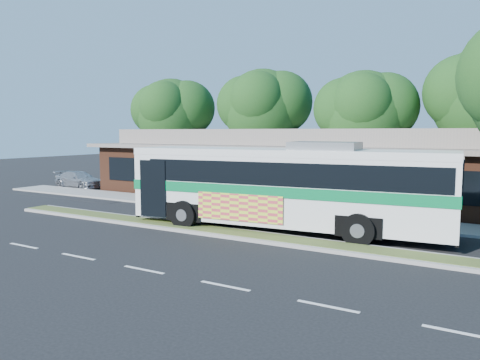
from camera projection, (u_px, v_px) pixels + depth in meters
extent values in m
plane|color=black|center=(229.00, 238.00, 18.84)|extent=(120.00, 120.00, 0.00)
cube|color=#435524|center=(237.00, 234.00, 19.34)|extent=(26.00, 1.10, 0.15)
cube|color=gray|center=(294.00, 213.00, 24.30)|extent=(44.00, 2.60, 0.12)
cube|color=black|center=(102.00, 187.00, 36.54)|extent=(14.00, 12.00, 0.01)
cube|color=#512A19|center=(337.00, 174.00, 29.79)|extent=(32.00, 10.00, 3.20)
cube|color=gray|center=(338.00, 147.00, 29.61)|extent=(33.20, 11.20, 0.24)
cube|color=gray|center=(338.00, 137.00, 29.54)|extent=(30.00, 8.00, 1.00)
cube|color=black|center=(307.00, 179.00, 25.48)|extent=(30.00, 0.06, 1.60)
cylinder|color=black|center=(172.00, 159.00, 39.08)|extent=(0.44, 0.44, 3.99)
sphere|color=#143C16|center=(172.00, 114.00, 38.69)|extent=(5.80, 5.80, 5.80)
sphere|color=#143C16|center=(187.00, 108.00, 38.36)|extent=(4.52, 4.52, 4.52)
cylinder|color=black|center=(262.00, 160.00, 35.86)|extent=(0.44, 0.44, 4.20)
sphere|color=#143C16|center=(263.00, 109.00, 35.46)|extent=(6.00, 6.00, 6.00)
sphere|color=#143C16|center=(281.00, 102.00, 35.10)|extent=(4.68, 4.68, 4.68)
cylinder|color=black|center=(362.00, 168.00, 30.96)|extent=(0.44, 0.44, 3.78)
sphere|color=#143C16|center=(363.00, 114.00, 30.59)|extent=(5.60, 5.60, 5.60)
sphere|color=#143C16|center=(385.00, 107.00, 30.26)|extent=(4.37, 4.37, 4.37)
cube|color=silver|center=(285.00, 186.00, 20.09)|extent=(13.92, 4.22, 3.15)
cube|color=black|center=(293.00, 172.00, 19.88)|extent=(12.83, 4.17, 0.95)
cube|color=silver|center=(285.00, 152.00, 19.94)|extent=(13.94, 4.24, 0.30)
cube|color=#046C38|center=(285.00, 188.00, 20.10)|extent=(13.99, 4.29, 0.43)
cube|color=black|center=(153.00, 171.00, 22.96)|extent=(0.31, 2.56, 1.95)
cube|color=black|center=(463.00, 175.00, 17.10)|extent=(0.30, 2.38, 1.26)
cube|color=#C83A45|center=(239.00, 207.00, 19.45)|extent=(3.87, 0.43, 1.14)
cube|color=slate|center=(325.00, 146.00, 19.18)|extent=(2.90, 2.08, 0.34)
cylinder|color=black|center=(184.00, 215.00, 20.72)|extent=(1.29, 0.53, 1.26)
cylinder|color=black|center=(215.00, 205.00, 23.30)|extent=(1.29, 0.53, 1.26)
cylinder|color=black|center=(358.00, 230.00, 17.48)|extent=(1.29, 0.53, 1.26)
cylinder|color=black|center=(371.00, 217.00, 20.06)|extent=(1.29, 0.53, 1.26)
imported|color=#9EA0A5|center=(79.00, 180.00, 35.81)|extent=(4.43, 2.00, 1.26)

